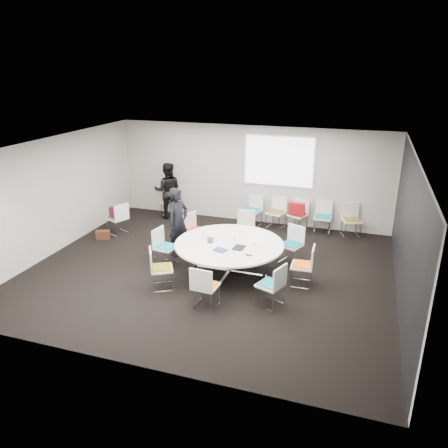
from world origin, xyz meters
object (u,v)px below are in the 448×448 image
(laptop, at_px, (212,240))
(cup, at_px, (234,239))
(chair_back_d, at_px, (322,223))
(maroon_bag, at_px, (117,212))
(chair_ring_h, at_px, (271,293))
(chair_back_a, at_px, (252,216))
(chair_spare_left, at_px, (118,224))
(chair_ring_c, at_px, (245,235))
(person_main, at_px, (178,222))
(chair_ring_f, at_px, (161,276))
(chair_ring_a, at_px, (302,273))
(chair_back_e, at_px, (351,226))
(person_back, at_px, (168,191))
(chair_ring_b, at_px, (291,252))
(chair_ring_d, at_px, (196,237))
(chair_ring_e, at_px, (166,254))
(chair_person_back, at_px, (171,207))
(brown_bag, at_px, (103,235))
(chair_back_b, at_px, (276,218))
(conference_table, at_px, (229,250))
(chair_back_c, at_px, (297,221))
(chair_ring_g, at_px, (205,294))

(laptop, relative_size, cup, 3.53)
(chair_back_d, relative_size, maroon_bag, 2.20)
(laptop, bearing_deg, chair_ring_h, -146.09)
(chair_back_a, distance_m, chair_spare_left, 3.78)
(chair_ring_c, bearing_deg, person_main, 33.07)
(chair_ring_f, bearing_deg, cup, 107.43)
(chair_ring_a, distance_m, chair_ring_c, 2.45)
(chair_back_e, xyz_separation_m, person_back, (-5.33, -0.16, 0.57))
(chair_ring_b, height_order, chair_ring_d, same)
(chair_ring_e, bearing_deg, person_back, -148.28)
(cup, distance_m, maroon_bag, 3.87)
(chair_person_back, distance_m, brown_bag, 2.50)
(chair_ring_d, xyz_separation_m, laptop, (0.86, -1.14, 0.47))
(chair_ring_d, relative_size, chair_back_b, 1.00)
(maroon_bag, bearing_deg, chair_ring_e, -33.59)
(conference_table, relative_size, chair_back_d, 2.71)
(chair_ring_b, relative_size, chair_ring_h, 1.00)
(chair_back_c, relative_size, maroon_bag, 2.20)
(chair_ring_e, height_order, chair_ring_g, same)
(chair_back_b, bearing_deg, chair_ring_d, 65.58)
(chair_back_d, xyz_separation_m, brown_bag, (-5.49, -2.32, -0.16))
(chair_ring_c, bearing_deg, chair_back_d, -146.00)
(chair_back_d, bearing_deg, chair_back_e, 179.13)
(chair_ring_a, xyz_separation_m, chair_ring_c, (-1.74, 1.72, 0.00))
(chair_ring_b, distance_m, chair_ring_d, 2.47)
(chair_ring_e, bearing_deg, laptop, 100.64)
(chair_person_back, bearing_deg, chair_back_e, -163.01)
(chair_back_b, xyz_separation_m, chair_spare_left, (-4.00, -1.83, 0.00))
(chair_ring_e, xyz_separation_m, laptop, (1.13, 0.06, 0.47))
(chair_back_e, xyz_separation_m, chair_spare_left, (-6.06, -1.83, 0.00))
(chair_back_b, height_order, person_main, person_main)
(chair_back_a, height_order, chair_back_d, same)
(conference_table, relative_size, chair_back_c, 2.71)
(person_main, bearing_deg, chair_back_c, -23.53)
(chair_back_a, height_order, maroon_bag, chair_back_a)
(chair_ring_h, xyz_separation_m, chair_back_d, (0.51, 4.24, 0.00))
(chair_back_a, bearing_deg, laptop, 102.89)
(chair_back_e, bearing_deg, chair_back_c, -18.05)
(chair_ring_g, xyz_separation_m, chair_back_a, (-0.30, 4.66, 0.00))
(chair_ring_b, xyz_separation_m, chair_back_e, (1.24, 2.19, 0.00))
(chair_ring_c, distance_m, chair_ring_g, 3.21)
(chair_ring_c, xyz_separation_m, chair_ring_f, (-1.02, -2.78, 0.00))
(chair_spare_left, relative_size, chair_person_back, 1.00)
(chair_back_c, bearing_deg, chair_back_a, 24.91)
(chair_ring_b, bearing_deg, chair_back_e, -97.03)
(chair_ring_h, bearing_deg, chair_ring_d, 68.00)
(chair_back_d, relative_size, person_main, 0.52)
(chair_ring_e, height_order, chair_ring_h, same)
(chair_back_e, bearing_deg, chair_ring_h, 55.17)
(chair_ring_g, xyz_separation_m, chair_back_d, (1.68, 4.69, 0.00))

